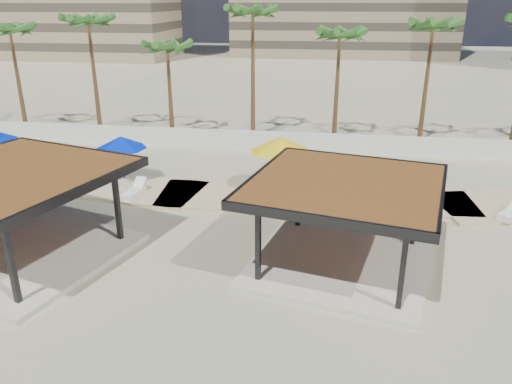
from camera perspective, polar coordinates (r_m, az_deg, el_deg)
ground at (r=19.79m, az=-0.13°, el=-8.16°), size 200.00×200.00×0.00m
promenade at (r=26.53m, az=6.63°, el=-0.23°), size 44.45×7.97×0.24m
boundary_wall at (r=34.37m, az=3.88°, el=5.84°), size 56.00×0.30×1.20m
pavilion_central at (r=19.07m, az=9.95°, el=-2.70°), size 8.23×8.23×3.48m
pavilion_west at (r=21.40m, az=-25.59°, el=-1.52°), size 9.03×9.03×3.68m
umbrella_b at (r=25.96m, az=2.80°, el=5.48°), size 3.44×3.44×2.89m
umbrella_c at (r=24.31m, az=17.00°, el=2.49°), size 3.54×3.54×2.44m
umbrella_f at (r=28.42m, az=-15.19°, el=5.48°), size 3.38×3.38×2.51m
lounger_a at (r=26.59m, az=-13.72°, el=0.01°), size 0.78×1.91×0.71m
lounger_b at (r=24.83m, az=2.40°, el=-0.82°), size 0.82×2.31×0.87m
lounger_d at (r=26.19m, az=27.15°, el=-2.16°), size 1.65×1.85×0.71m
palm_a at (r=42.55m, az=-26.28°, el=15.94°), size 3.00×3.00×8.40m
palm_b at (r=39.87m, az=-18.60°, el=17.58°), size 3.00×3.00×9.01m
palm_c at (r=37.15m, az=-10.10°, el=15.67°), size 3.00×3.00×7.34m
palm_d at (r=36.39m, az=-0.37°, el=19.36°), size 3.00×3.00×9.69m
palm_e at (r=35.53m, az=9.54°, el=16.90°), size 3.00×3.00×8.28m
palm_f at (r=36.26m, az=19.55°, el=17.03°), size 3.00×3.00×8.90m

